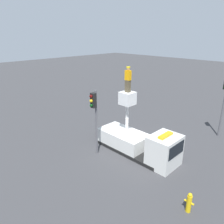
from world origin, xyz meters
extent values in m
plane|color=#38383A|center=(0.00, 0.00, 0.00)|extent=(120.00, 120.00, 0.00)
cube|color=black|center=(0.00, 0.00, 0.12)|extent=(5.44, 2.10, 0.24)
cube|color=silver|center=(-0.84, 0.00, 0.63)|extent=(3.77, 2.04, 1.26)
cube|color=silver|center=(2.72, 0.00, 1.06)|extent=(1.67, 2.04, 2.11)
cube|color=black|center=(3.57, 0.00, 1.48)|extent=(0.03, 1.73, 0.84)
cube|color=orange|center=(2.72, 0.00, 2.18)|extent=(0.36, 1.22, 0.14)
cylinder|color=silver|center=(-0.52, 0.00, 2.43)|extent=(0.22, 0.22, 2.33)
cube|color=silver|center=(-0.52, 0.00, 3.94)|extent=(0.93, 0.93, 0.90)
cube|color=brown|center=(-0.52, 0.00, 4.81)|extent=(0.34, 0.26, 0.84)
cube|color=#F29E0C|center=(-0.52, 0.00, 5.56)|extent=(0.40, 0.26, 0.66)
sphere|color=beige|center=(-0.52, 0.00, 6.00)|extent=(0.23, 0.23, 0.23)
cylinder|color=yellow|center=(-0.52, 0.00, 6.09)|extent=(0.26, 0.26, 0.09)
cylinder|color=#515156|center=(-1.53, -2.06, 2.35)|extent=(0.14, 0.14, 4.70)
cube|color=black|center=(-1.53, -2.27, 4.05)|extent=(0.34, 0.28, 1.00)
sphere|color=#490707|center=(-1.53, -2.45, 4.36)|extent=(0.22, 0.22, 0.22)
sphere|color=gold|center=(-1.53, -2.45, 4.05)|extent=(0.22, 0.22, 0.22)
sphere|color=#083710|center=(-1.53, -2.45, 3.74)|extent=(0.22, 0.22, 0.22)
cylinder|color=#515156|center=(3.59, 7.13, 2.62)|extent=(0.14, 0.14, 5.23)
cylinder|color=gold|center=(5.79, -2.55, 0.46)|extent=(0.24, 0.24, 0.92)
sphere|color=gold|center=(5.79, -2.55, 0.98)|extent=(0.21, 0.21, 0.21)
cylinder|color=gold|center=(5.61, -2.55, 0.55)|extent=(0.12, 0.10, 0.10)
cylinder|color=gold|center=(5.97, -2.55, 0.55)|extent=(0.12, 0.10, 0.10)
cube|color=black|center=(-3.95, 0.73, 0.01)|extent=(0.44, 0.44, 0.03)
cone|color=orange|center=(-3.95, 0.73, 0.30)|extent=(0.37, 0.37, 0.60)
cylinder|color=white|center=(-3.95, 0.73, 0.33)|extent=(0.19, 0.19, 0.08)
camera|label=1|loc=(9.12, -11.12, 8.26)|focal=35.00mm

